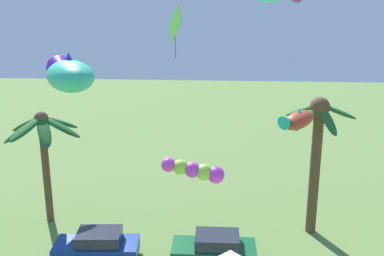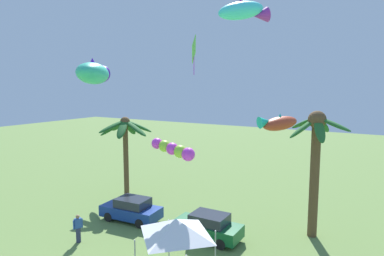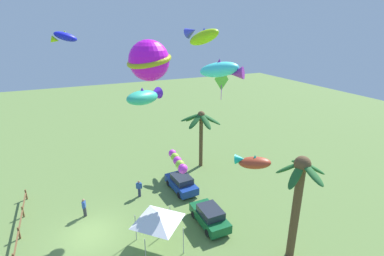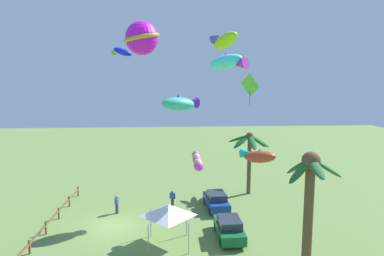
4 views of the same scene
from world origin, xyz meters
TOP-DOWN VIEW (x-y plane):
  - ground_plane at (0.00, 0.00)m, footprint 120.00×120.00m
  - palm_tree_0 at (-6.76, 12.29)m, footprint 4.21×4.09m
  - palm_tree_1 at (7.63, 12.07)m, footprint 3.56×3.24m
  - rail_fence at (-0.24, -4.71)m, footprint 13.88×0.12m
  - parked_car_0 at (-2.93, 8.48)m, footprint 4.02×2.01m
  - parked_car_1 at (2.58, 8.62)m, footprint 3.92×1.78m
  - spectator_0 at (-3.48, 4.61)m, footprint 0.36×0.52m
  - spectator_1 at (-2.47, -0.15)m, footprint 0.53×0.32m
  - festival_tent at (3.26, 4.31)m, footprint 2.86×2.86m
  - kite_fish_0 at (-5.33, 0.20)m, footprint 0.92×1.98m
  - kite_fish_1 at (-2.58, 5.34)m, footprint 2.91×3.61m
  - kite_fish_2 at (4.79, 7.96)m, footprint 2.52×2.51m
  - kite_ball_3 at (7.32, 3.08)m, footprint 2.30×2.31m
  - kite_fish_4 at (1.65, 8.24)m, footprint 2.68×2.15m
  - kite_tube_5 at (1.81, 6.38)m, footprint 2.48×0.69m
  - kite_diamond_6 at (0.64, 10.38)m, footprint 0.73×1.58m
  - kite_fish_7 at (6.14, 9.55)m, footprint 2.08×2.21m

SIDE VIEW (x-z plane):
  - ground_plane at x=0.00m, z-range 0.00..0.00m
  - rail_fence at x=-0.24m, z-range 0.12..1.07m
  - parked_car_0 at x=-2.93m, z-range 0.00..1.51m
  - parked_car_1 at x=2.58m, z-range 0.00..1.51m
  - spectator_0 at x=-3.48m, z-range 0.02..1.61m
  - spectator_1 at x=-2.47m, z-range 0.02..1.61m
  - festival_tent at x=3.26m, z-range 1.04..3.89m
  - palm_tree_0 at x=-6.76m, z-range 1.80..8.09m
  - palm_tree_1 at x=7.63m, z-range 1.47..8.80m
  - kite_tube_5 at x=1.81m, z-range 4.99..6.01m
  - kite_fish_7 at x=6.14m, z-range 6.29..7.29m
  - kite_fish_1 at x=-2.58m, z-range 8.64..10.10m
  - kite_diamond_6 at x=0.64m, z-range 9.67..12.05m
  - kite_fish_2 at x=4.79m, z-range 11.65..12.85m
  - kite_ball_3 at x=7.32m, z-range 12.39..14.07m
  - kite_fish_0 at x=-5.33m, z-range 13.28..14.36m
  - kite_fish_4 at x=1.65m, z-range 13.20..14.73m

